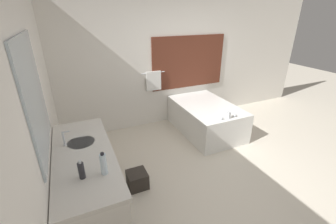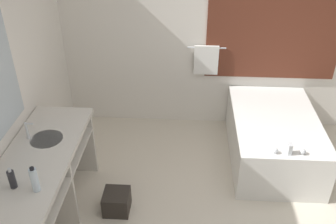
{
  "view_description": "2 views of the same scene",
  "coord_description": "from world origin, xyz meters",
  "px_view_note": "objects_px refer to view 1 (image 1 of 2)",
  "views": [
    {
      "loc": [
        -1.87,
        -2.07,
        2.29
      ],
      "look_at": [
        -0.53,
        0.9,
        0.83
      ],
      "focal_mm": 24.0,
      "sensor_mm": 36.0,
      "label": 1
    },
    {
      "loc": [
        -0.52,
        -2.4,
        3.01
      ],
      "look_at": [
        -0.73,
        0.93,
        0.92
      ],
      "focal_mm": 40.0,
      "sensor_mm": 36.0,
      "label": 2
    }
  ],
  "objects_px": {
    "bathtub": "(206,117)",
    "soap_dispenser": "(81,170)",
    "water_bottle_1": "(104,164)",
    "waste_bin": "(137,180)"
  },
  "relations": [
    {
      "from": "bathtub",
      "to": "soap_dispenser",
      "type": "height_order",
      "value": "soap_dispenser"
    },
    {
      "from": "water_bottle_1",
      "to": "waste_bin",
      "type": "distance_m",
      "value": 1.18
    },
    {
      "from": "bathtub",
      "to": "soap_dispenser",
      "type": "distance_m",
      "value": 3.01
    },
    {
      "from": "water_bottle_1",
      "to": "waste_bin",
      "type": "xyz_separation_m",
      "value": [
        0.48,
        0.65,
        -0.87
      ]
    },
    {
      "from": "bathtub",
      "to": "waste_bin",
      "type": "height_order",
      "value": "bathtub"
    },
    {
      "from": "bathtub",
      "to": "water_bottle_1",
      "type": "height_order",
      "value": "water_bottle_1"
    },
    {
      "from": "bathtub",
      "to": "water_bottle_1",
      "type": "xyz_separation_m",
      "value": [
        -2.25,
        -1.65,
        0.66
      ]
    },
    {
      "from": "water_bottle_1",
      "to": "soap_dispenser",
      "type": "distance_m",
      "value": 0.2
    },
    {
      "from": "bathtub",
      "to": "water_bottle_1",
      "type": "relative_size",
      "value": 6.68
    },
    {
      "from": "soap_dispenser",
      "to": "waste_bin",
      "type": "bearing_deg",
      "value": 42.62
    }
  ]
}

